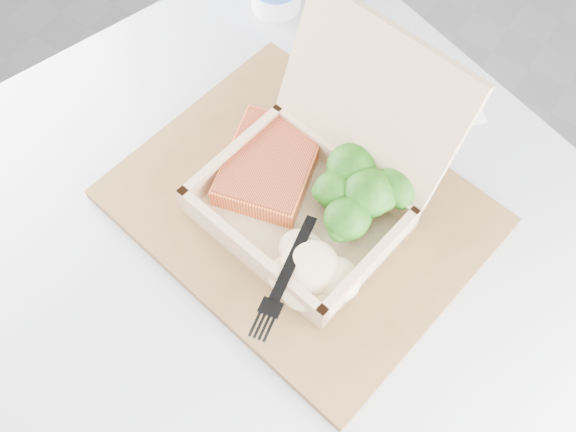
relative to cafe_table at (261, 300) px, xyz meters
The scene contains 8 objects.
cafe_table is the anchor object (origin of this frame).
serving_tray 0.20m from the cafe_table, 70.12° to the left, with size 0.39×0.31×0.02m, color brown.
takeout_container 0.26m from the cafe_table, 66.16° to the left, with size 0.24×0.25×0.19m.
salmon_fillet 0.24m from the cafe_table, 111.60° to the left, with size 0.10×0.13×0.03m, color orange.
broccoli_pile 0.26m from the cafe_table, 45.74° to the left, with size 0.13×0.13×0.05m, color #2B771A, non-canonical shape.
mashed_potatoes 0.24m from the cafe_table, ahead, with size 0.10×0.09×0.04m, color beige.
plastic_fork 0.25m from the cafe_table, ahead, with size 0.05×0.15×0.01m.
receipt 0.33m from the cafe_table, 76.06° to the left, with size 0.08×0.15×0.00m, color white.
Camera 1 is at (0.22, 0.09, 1.36)m, focal length 40.00 mm.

